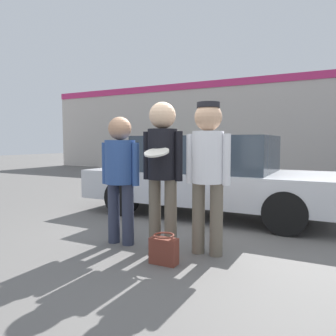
{
  "coord_description": "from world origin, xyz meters",
  "views": [
    {
      "loc": [
        1.7,
        -3.76,
        1.3
      ],
      "look_at": [
        -0.16,
        -0.13,
        0.98
      ],
      "focal_mm": 35.0,
      "sensor_mm": 36.0,
      "label": 1
    }
  ],
  "objects_px": {
    "shrub": "(166,159)",
    "handbag": "(164,250)",
    "person_left": "(120,169)",
    "parked_car_near": "(209,175)",
    "person_right": "(208,163)",
    "person_middle_with_frisbee": "(162,161)"
  },
  "relations": [
    {
      "from": "shrub",
      "to": "handbag",
      "type": "height_order",
      "value": "shrub"
    },
    {
      "from": "shrub",
      "to": "handbag",
      "type": "relative_size",
      "value": 3.41
    },
    {
      "from": "person_left",
      "to": "handbag",
      "type": "height_order",
      "value": "person_left"
    },
    {
      "from": "person_left",
      "to": "parked_car_near",
      "type": "relative_size",
      "value": 0.36
    },
    {
      "from": "person_right",
      "to": "person_middle_with_frisbee",
      "type": "bearing_deg",
      "value": -175.53
    },
    {
      "from": "person_middle_with_frisbee",
      "to": "parked_car_near",
      "type": "distance_m",
      "value": 2.13
    },
    {
      "from": "person_left",
      "to": "parked_car_near",
      "type": "bearing_deg",
      "value": 79.28
    },
    {
      "from": "person_left",
      "to": "handbag",
      "type": "bearing_deg",
      "value": -24.76
    },
    {
      "from": "person_middle_with_frisbee",
      "to": "parked_car_near",
      "type": "relative_size",
      "value": 0.4
    },
    {
      "from": "parked_car_near",
      "to": "shrub",
      "type": "relative_size",
      "value": 4.07
    },
    {
      "from": "handbag",
      "to": "parked_car_near",
      "type": "bearing_deg",
      "value": 99.25
    },
    {
      "from": "shrub",
      "to": "person_left",
      "type": "bearing_deg",
      "value": -65.67
    },
    {
      "from": "parked_car_near",
      "to": "person_middle_with_frisbee",
      "type": "bearing_deg",
      "value": -85.77
    },
    {
      "from": "handbag",
      "to": "person_left",
      "type": "bearing_deg",
      "value": 155.24
    },
    {
      "from": "person_middle_with_frisbee",
      "to": "shrub",
      "type": "height_order",
      "value": "person_middle_with_frisbee"
    },
    {
      "from": "person_right",
      "to": "parked_car_near",
      "type": "height_order",
      "value": "person_right"
    },
    {
      "from": "person_middle_with_frisbee",
      "to": "person_left",
      "type": "bearing_deg",
      "value": -172.02
    },
    {
      "from": "person_left",
      "to": "parked_car_near",
      "type": "distance_m",
      "value": 2.23
    },
    {
      "from": "parked_car_near",
      "to": "handbag",
      "type": "bearing_deg",
      "value": -80.75
    },
    {
      "from": "person_middle_with_frisbee",
      "to": "shrub",
      "type": "relative_size",
      "value": 1.62
    },
    {
      "from": "person_middle_with_frisbee",
      "to": "person_right",
      "type": "xyz_separation_m",
      "value": [
        0.56,
        0.04,
        -0.01
      ]
    },
    {
      "from": "person_left",
      "to": "shrub",
      "type": "relative_size",
      "value": 1.47
    }
  ]
}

